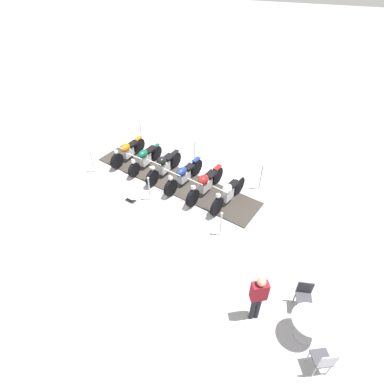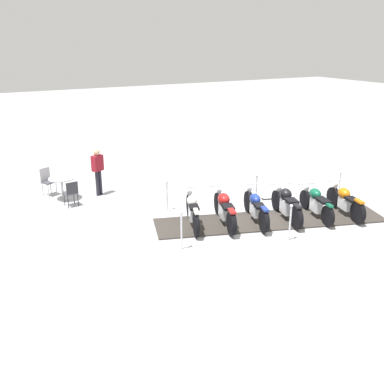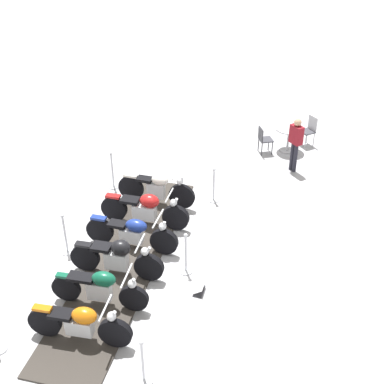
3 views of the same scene
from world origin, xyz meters
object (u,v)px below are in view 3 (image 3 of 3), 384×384
Objects in this scene: motorcycle_cream at (157,188)px; stanchion_right_front at (143,369)px; motorcycle_navy at (133,232)px; info_placard at (199,289)px; stanchion_left_mid at (66,240)px; motorcycle_copper at (81,323)px; cafe_chair_across_table at (264,138)px; stanchion_right_rear at (214,190)px; bystander_person at (296,140)px; motorcycle_forest at (100,287)px; stanchion_left_rear at (113,175)px; cafe_chair_near_table at (309,129)px; stanchion_right_mid at (186,259)px; motorcycle_maroon at (146,209)px; cafe_table at (289,134)px; motorcycle_black at (117,257)px.

motorcycle_cream is 5.65m from stanchion_right_front.
motorcycle_navy is 2.18m from info_placard.
info_placard is (-3.01, 1.57, -0.29)m from stanchion_left_mid.
motorcycle_copper is 1.87× the size of stanchion_left_mid.
motorcycle_copper is 2.32× the size of cafe_chair_across_table.
stanchion_right_rear is 3.01m from bystander_person.
motorcycle_forest is 2.11m from info_placard.
stanchion_left_rear is at bearing -82.20° from stanchion_right_front.
cafe_chair_near_table reaches higher than motorcycle_forest.
stanchion_left_rear is (0.64, -2.86, -0.10)m from motorcycle_navy.
stanchion_right_mid reaches higher than motorcycle_copper.
motorcycle_navy is at bearing -36.95° from stanchion_right_mid.
motorcycle_cream is (-0.30, -0.93, 0.01)m from motorcycle_maroon.
stanchion_left_rear is at bearing 18.75° from cafe_table.
motorcycle_forest is 2.00× the size of stanchion_right_rear.
motorcycle_forest is 2.09m from stanchion_left_mid.
motorcycle_maroon is at bearing -63.89° from stanchion_right_mid.
motorcycle_cream is at bearing -139.18° from stanchion_left_mid.
motorcycle_cream is 5.88m from cafe_chair_near_table.
bystander_person is at bearing 84.15° from cafe_table.
motorcycle_cream is 1.83× the size of stanchion_left_rear.
stanchion_right_front is 3.02m from stanchion_right_mid.
motorcycle_black is at bearing 87.83° from motorcycle_forest.
info_placard is at bearing -55.78° from motorcycle_cream.
stanchion_left_mid reaches higher than cafe_chair_across_table.
motorcycle_cream is at bearing 87.63° from motorcycle_forest.
stanchion_right_mid is (0.93, 2.87, 0.01)m from stanchion_right_rear.
cafe_table is at bearing 54.61° from motorcycle_cream.
motorcycle_copper is 1.96m from motorcycle_black.
bystander_person is (-3.47, -4.35, 0.66)m from stanchion_right_mid.
cafe_chair_across_table is (-4.29, -5.52, -0.00)m from motorcycle_black.
motorcycle_cream is 2.87m from stanchion_left_mid.
stanchion_right_mid is at bearing 57.09° from motorcycle_copper.
bystander_person is at bearing 63.40° from motorcycle_copper.
motorcycle_cream is at bearing 8.49° from cafe_chair_near_table.
stanchion_right_mid is at bearing 57.33° from cafe_table.
stanchion_left_rear is 0.66× the size of bystander_person.
cafe_table is at bearing -143.46° from stanchion_left_mid.
motorcycle_black is 1.93× the size of stanchion_left_mid.
motorcycle_copper is 2.00× the size of stanchion_right_rear.
stanchion_right_mid reaches higher than stanchion_right_rear.
motorcycle_black is (-0.60, -1.86, 0.03)m from motorcycle_copper.
bystander_person is at bearing 36.89° from cafe_chair_near_table.
cafe_chair_across_table is at bearing 68.86° from motorcycle_black.
motorcycle_black is 0.94× the size of motorcycle_maroon.
motorcycle_maroon is at bearing 87.23° from motorcycle_copper.
stanchion_right_front is (-0.88, 1.91, -0.21)m from motorcycle_forest.
stanchion_left_rear is at bearing -4.81° from cafe_chair_near_table.
cafe_chair_across_table is at bearing 71.67° from motorcycle_copper.
motorcycle_cream reaches higher than motorcycle_maroon.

